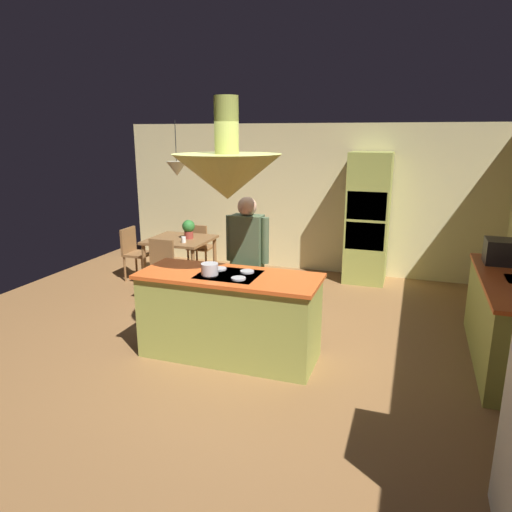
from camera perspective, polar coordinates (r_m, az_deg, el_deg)
ground at (r=5.48m, az=-2.39°, el=-11.11°), size 8.16×8.16×0.00m
wall_back at (r=8.31m, az=6.22°, el=6.98°), size 6.80×0.10×2.55m
kitchen_island at (r=5.11m, az=-3.27°, el=-7.25°), size 1.95×0.77×0.96m
counter_run_right at (r=5.62m, az=28.48°, el=-6.96°), size 0.73×2.07×0.94m
oven_tower at (r=7.78m, az=13.45°, el=4.47°), size 0.66×0.62×2.10m
dining_table at (r=7.57m, az=-9.25°, el=1.34°), size 0.96×0.92×0.76m
person_at_island at (r=5.55m, az=-1.06°, el=-0.10°), size 0.53×0.22×1.68m
range_hood at (r=4.76m, az=-3.54°, el=9.96°), size 1.10×1.10×1.00m
pendant_light_over_table at (r=7.39m, az=-9.64°, el=10.48°), size 0.32×0.32×0.82m
chair_facing_island at (r=7.04m, az=-11.79°, el=-1.09°), size 0.40×0.40×0.87m
chair_by_back_wall at (r=8.20m, az=-6.97°, el=1.37°), size 0.40×0.40×0.87m
chair_at_corner at (r=8.04m, az=-14.63°, el=0.73°), size 0.40×0.40×0.87m
potted_plant_on_table at (r=7.49m, az=-8.23°, el=3.38°), size 0.20×0.20×0.30m
cup_on_table at (r=7.25m, az=-8.82°, el=1.98°), size 0.07×0.07×0.09m
microwave_on_counter at (r=6.03m, az=28.26°, el=0.43°), size 0.46×0.36×0.28m
cooking_pot_on_cooktop at (r=4.88m, az=-5.67°, el=-1.59°), size 0.18×0.18×0.12m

